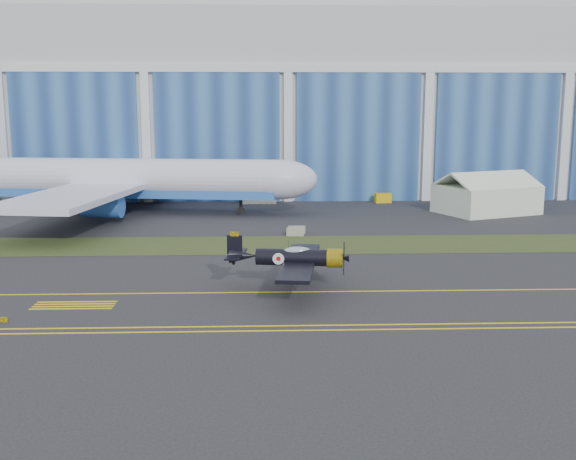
{
  "coord_description": "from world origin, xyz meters",
  "views": [
    {
      "loc": [
        -3.89,
        -56.79,
        14.28
      ],
      "look_at": [
        -1.64,
        4.5,
        3.33
      ],
      "focal_mm": 42.0,
      "sensor_mm": 36.0,
      "label": 1
    }
  ],
  "objects_px": {
    "jetliner": "(118,135)",
    "tent": "(487,192)",
    "tug": "(383,198)",
    "warbird": "(292,257)",
    "shipping_container": "(258,195)"
  },
  "relations": [
    {
      "from": "tug",
      "to": "jetliner",
      "type": "bearing_deg",
      "value": -172.92
    },
    {
      "from": "warbird",
      "to": "shipping_container",
      "type": "distance_m",
      "value": 51.72
    },
    {
      "from": "tug",
      "to": "warbird",
      "type": "bearing_deg",
      "value": -113.31
    },
    {
      "from": "warbird",
      "to": "tent",
      "type": "bearing_deg",
      "value": 61.97
    },
    {
      "from": "warbird",
      "to": "shipping_container",
      "type": "bearing_deg",
      "value": 101.18
    },
    {
      "from": "warbird",
      "to": "tent",
      "type": "relative_size",
      "value": 0.95
    },
    {
      "from": "tent",
      "to": "shipping_container",
      "type": "relative_size",
      "value": 2.72
    },
    {
      "from": "warbird",
      "to": "tug",
      "type": "bearing_deg",
      "value": 80.07
    },
    {
      "from": "tent",
      "to": "jetliner",
      "type": "bearing_deg",
      "value": 155.52
    },
    {
      "from": "tent",
      "to": "tug",
      "type": "height_order",
      "value": "tent"
    },
    {
      "from": "shipping_container",
      "to": "tug",
      "type": "height_order",
      "value": "shipping_container"
    },
    {
      "from": "jetliner",
      "to": "tug",
      "type": "xyz_separation_m",
      "value": [
        38.81,
        8.77,
        -10.1
      ]
    },
    {
      "from": "warbird",
      "to": "shipping_container",
      "type": "relative_size",
      "value": 2.59
    },
    {
      "from": "jetliner",
      "to": "tent",
      "type": "height_order",
      "value": "jetliner"
    },
    {
      "from": "shipping_container",
      "to": "jetliner",
      "type": "bearing_deg",
      "value": -157.74
    }
  ]
}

